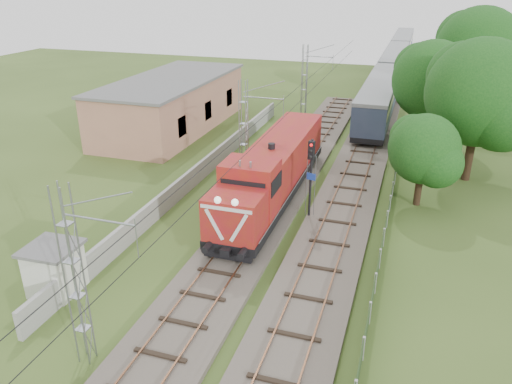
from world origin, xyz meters
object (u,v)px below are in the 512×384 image
(locomotive, at_px, (273,170))
(coach_rake, at_px, (394,62))
(relay_hut, at_px, (55,269))
(signal_post, at_px, (311,166))

(locomotive, relative_size, coach_rake, 0.26)
(locomotive, height_order, relay_hut, locomotive)
(coach_rake, relative_size, signal_post, 12.82)
(relay_hut, bearing_deg, locomotive, 61.90)
(locomotive, bearing_deg, relay_hut, -118.10)
(signal_post, xyz_separation_m, relay_hut, (-10.44, -11.80, -2.48))
(coach_rake, height_order, signal_post, signal_post)
(coach_rake, bearing_deg, locomotive, -95.90)
(locomotive, bearing_deg, signal_post, -34.09)
(coach_rake, xyz_separation_m, relay_hut, (-12.40, -62.25, -1.30))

